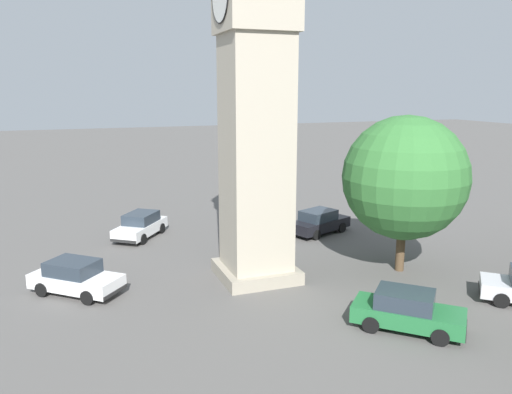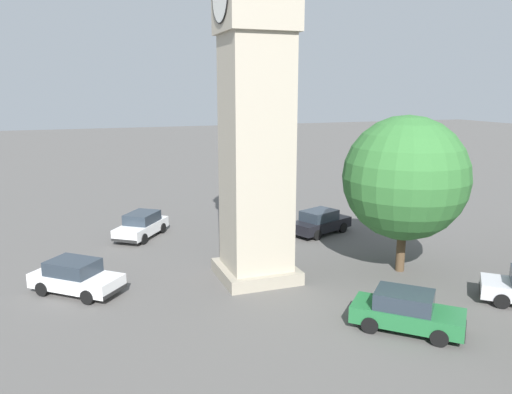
{
  "view_description": "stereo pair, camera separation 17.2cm",
  "coord_description": "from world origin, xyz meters",
  "px_view_note": "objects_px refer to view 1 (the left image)",
  "views": [
    {
      "loc": [
        -21.81,
        8.01,
        9.01
      ],
      "look_at": [
        0.0,
        0.0,
        4.0
      ],
      "focal_mm": 35.45,
      "sensor_mm": 36.0,
      "label": 1
    },
    {
      "loc": [
        -21.87,
        7.85,
        9.01
      ],
      "look_at": [
        0.0,
        0.0,
        4.0
      ],
      "focal_mm": 35.45,
      "sensor_mm": 36.0,
      "label": 2
    }
  ],
  "objects_px": {
    "car_silver_kerb": "(76,277)",
    "lamp_post": "(279,170)",
    "car_red_corner": "(407,311)",
    "car_black_far": "(140,225)",
    "clock_tower": "(256,17)",
    "tree": "(405,178)",
    "car_white_side": "(319,222)",
    "pedestrian": "(251,206)"
  },
  "relations": [
    {
      "from": "car_red_corner",
      "to": "car_white_side",
      "type": "height_order",
      "value": "same"
    },
    {
      "from": "car_black_far",
      "to": "car_silver_kerb",
      "type": "bearing_deg",
      "value": 153.65
    },
    {
      "from": "clock_tower",
      "to": "lamp_post",
      "type": "height_order",
      "value": "clock_tower"
    },
    {
      "from": "car_white_side",
      "to": "pedestrian",
      "type": "relative_size",
      "value": 2.64
    },
    {
      "from": "pedestrian",
      "to": "clock_tower",
      "type": "bearing_deg",
      "value": 161.76
    },
    {
      "from": "clock_tower",
      "to": "car_silver_kerb",
      "type": "xyz_separation_m",
      "value": [
        0.89,
        8.25,
        -11.3
      ]
    },
    {
      "from": "clock_tower",
      "to": "lamp_post",
      "type": "distance_m",
      "value": 13.18
    },
    {
      "from": "tree",
      "to": "car_red_corner",
      "type": "bearing_deg",
      "value": 146.59
    },
    {
      "from": "car_red_corner",
      "to": "car_white_side",
      "type": "relative_size",
      "value": 0.93
    },
    {
      "from": "clock_tower",
      "to": "pedestrian",
      "type": "bearing_deg",
      "value": -18.24
    },
    {
      "from": "car_black_far",
      "to": "lamp_post",
      "type": "height_order",
      "value": "lamp_post"
    },
    {
      "from": "car_silver_kerb",
      "to": "pedestrian",
      "type": "distance_m",
      "value": 14.9
    },
    {
      "from": "car_white_side",
      "to": "car_red_corner",
      "type": "bearing_deg",
      "value": 167.45
    },
    {
      "from": "car_red_corner",
      "to": "pedestrian",
      "type": "distance_m",
      "value": 17.32
    },
    {
      "from": "pedestrian",
      "to": "car_silver_kerb",
      "type": "bearing_deg",
      "value": 128.76
    },
    {
      "from": "tree",
      "to": "car_white_side",
      "type": "bearing_deg",
      "value": 6.07
    },
    {
      "from": "clock_tower",
      "to": "tree",
      "type": "xyz_separation_m",
      "value": [
        -1.59,
        -7.14,
        -7.32
      ]
    },
    {
      "from": "clock_tower",
      "to": "car_red_corner",
      "type": "distance_m",
      "value": 13.8
    },
    {
      "from": "clock_tower",
      "to": "tree",
      "type": "bearing_deg",
      "value": -102.57
    },
    {
      "from": "car_red_corner",
      "to": "car_black_far",
      "type": "xyz_separation_m",
      "value": [
        15.85,
        7.86,
        0.0
      ]
    },
    {
      "from": "car_red_corner",
      "to": "car_white_side",
      "type": "distance_m",
      "value": 13.14
    },
    {
      "from": "car_red_corner",
      "to": "car_black_far",
      "type": "height_order",
      "value": "same"
    },
    {
      "from": "car_silver_kerb",
      "to": "lamp_post",
      "type": "bearing_deg",
      "value": -58.62
    },
    {
      "from": "car_white_side",
      "to": "tree",
      "type": "xyz_separation_m",
      "value": [
        -7.32,
        -0.78,
        3.98
      ]
    },
    {
      "from": "car_white_side",
      "to": "car_black_far",
      "type": "xyz_separation_m",
      "value": [
        3.02,
        10.72,
        0.0
      ]
    },
    {
      "from": "car_silver_kerb",
      "to": "lamp_post",
      "type": "relative_size",
      "value": 0.76
    },
    {
      "from": "clock_tower",
      "to": "car_black_far",
      "type": "relative_size",
      "value": 4.77
    },
    {
      "from": "clock_tower",
      "to": "car_black_far",
      "type": "bearing_deg",
      "value": 26.46
    },
    {
      "from": "clock_tower",
      "to": "car_black_far",
      "type": "xyz_separation_m",
      "value": [
        8.75,
        4.36,
        -11.3
      ]
    },
    {
      "from": "car_silver_kerb",
      "to": "car_red_corner",
      "type": "distance_m",
      "value": 14.22
    },
    {
      "from": "clock_tower",
      "to": "car_silver_kerb",
      "type": "relative_size",
      "value": 4.89
    },
    {
      "from": "lamp_post",
      "to": "tree",
      "type": "bearing_deg",
      "value": -167.85
    },
    {
      "from": "car_silver_kerb",
      "to": "car_black_far",
      "type": "xyz_separation_m",
      "value": [
        7.86,
        -3.89,
        0.0
      ]
    },
    {
      "from": "clock_tower",
      "to": "lamp_post",
      "type": "xyz_separation_m",
      "value": [
        8.9,
        -4.88,
        -8.41
      ]
    },
    {
      "from": "car_silver_kerb",
      "to": "car_black_far",
      "type": "height_order",
      "value": "same"
    },
    {
      "from": "car_white_side",
      "to": "car_silver_kerb",
      "type": "bearing_deg",
      "value": 108.31
    },
    {
      "from": "car_white_side",
      "to": "car_black_far",
      "type": "height_order",
      "value": "same"
    },
    {
      "from": "car_white_side",
      "to": "tree",
      "type": "distance_m",
      "value": 8.37
    },
    {
      "from": "car_white_side",
      "to": "lamp_post",
      "type": "bearing_deg",
      "value": 25.01
    },
    {
      "from": "clock_tower",
      "to": "car_silver_kerb",
      "type": "height_order",
      "value": "clock_tower"
    },
    {
      "from": "clock_tower",
      "to": "car_silver_kerb",
      "type": "bearing_deg",
      "value": 83.81
    },
    {
      "from": "car_silver_kerb",
      "to": "pedestrian",
      "type": "bearing_deg",
      "value": -51.24
    }
  ]
}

